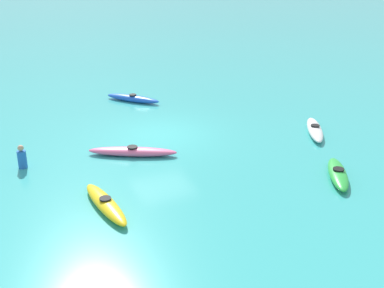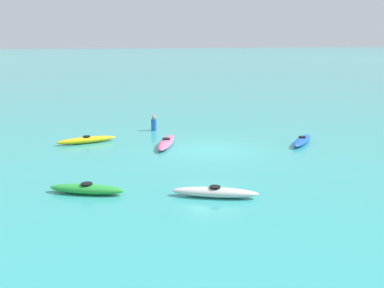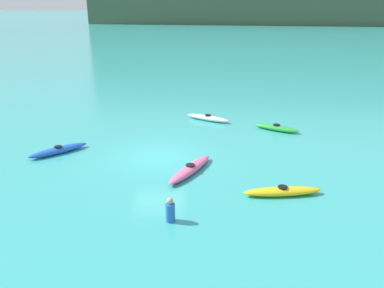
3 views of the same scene
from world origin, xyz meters
TOP-DOWN VIEW (x-y plane):
  - ground_plane at (0.00, 0.00)m, footprint 600.00×600.00m
  - kayak_yellow at (5.14, -3.85)m, footprint 3.05×0.88m
  - kayak_green at (6.41, 4.06)m, footprint 2.56×1.87m
  - kayak_blue at (-4.88, 0.35)m, footprint 2.57×2.39m
  - kayak_pink at (1.58, -1.80)m, footprint 2.13×3.29m
  - kayak_white at (2.54, 5.99)m, footprint 2.79×1.93m
  - person_near_shore at (0.99, -5.77)m, footprint 0.39×0.39m

SIDE VIEW (x-z plane):
  - ground_plane at x=0.00m, z-range 0.00..0.00m
  - kayak_pink at x=1.58m, z-range -0.02..0.35m
  - kayak_yellow at x=5.14m, z-range -0.02..0.35m
  - kayak_blue at x=-4.88m, z-range -0.02..0.35m
  - kayak_white at x=2.54m, z-range -0.02..0.35m
  - kayak_green at x=6.41m, z-range -0.02..0.35m
  - person_near_shore at x=0.99m, z-range -0.05..0.83m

